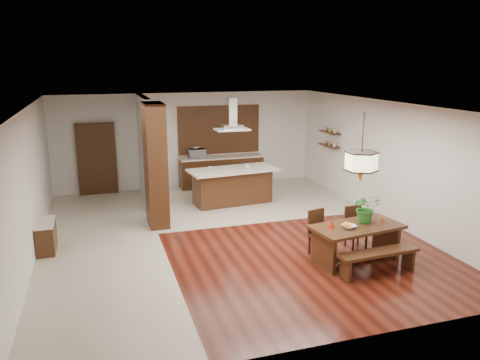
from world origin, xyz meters
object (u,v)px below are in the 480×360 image
object	(u,v)px
dining_bench	(378,262)
dining_chair_left	(321,233)
hallway_console	(46,236)
foliage_plant	(366,208)
fruit_bowl	(349,227)
kitchen_island	(232,186)
pendant_lantern	(362,148)
range_hood	(232,114)
island_cup	(248,167)
dining_table	(356,235)
microwave	(197,153)
dining_chair_right	(356,228)

from	to	relation	value
dining_bench	dining_chair_left	size ratio (longest dim) A/B	1.72
hallway_console	dining_bench	size ratio (longest dim) A/B	0.56
dining_bench	foliage_plant	size ratio (longest dim) A/B	2.70
fruit_bowl	kitchen_island	xyz separation A→B (m)	(-0.97, 4.51, -0.26)
pendant_lantern	fruit_bowl	size ratio (longest dim) A/B	5.09
foliage_plant	kitchen_island	bearing A→B (deg)	108.77
fruit_bowl	range_hood	xyz separation A→B (m)	(-0.97, 4.52, 1.70)
kitchen_island	range_hood	xyz separation A→B (m)	(0.00, 0.00, 1.96)
foliage_plant	fruit_bowl	size ratio (longest dim) A/B	2.27
dining_chair_left	pendant_lantern	world-z (taller)	pendant_lantern
dining_bench	dining_chair_left	distance (m)	1.27
dining_chair_left	range_hood	xyz separation A→B (m)	(-0.69, 3.96, 2.01)
dining_chair_left	range_hood	size ratio (longest dim) A/B	1.02
hallway_console	island_cup	bearing A→B (deg)	21.37
dining_table	range_hood	xyz separation A→B (m)	(-1.20, 4.43, 1.93)
dining_chair_left	pendant_lantern	bearing A→B (deg)	-57.00
dining_table	range_hood	world-z (taller)	range_hood
pendant_lantern	fruit_bowl	xyz separation A→B (m)	(-0.23, -0.09, -1.48)
dining_chair_left	island_cup	bearing A→B (deg)	79.99
dining_bench	kitchen_island	world-z (taller)	kitchen_island
dining_chair_left	microwave	bearing A→B (deg)	87.72
dining_table	dining_chair_left	xyz separation A→B (m)	(-0.51, 0.47, -0.08)
dining_bench	microwave	xyz separation A→B (m)	(-1.86, 6.95, 0.87)
dining_chair_right	hallway_console	bearing A→B (deg)	163.59
foliage_plant	fruit_bowl	bearing A→B (deg)	-156.27
dining_table	dining_chair_left	bearing A→B (deg)	137.44
fruit_bowl	range_hood	bearing A→B (deg)	102.13
dining_chair_right	microwave	size ratio (longest dim) A/B	1.75
dining_table	pendant_lantern	xyz separation A→B (m)	(-0.00, 0.00, 1.71)
dining_bench	foliage_plant	world-z (taller)	foliage_plant
dining_chair_right	kitchen_island	world-z (taller)	kitchen_island
range_hood	dining_table	bearing A→B (deg)	-74.79
dining_chair_left	dining_bench	bearing A→B (deg)	-75.74
dining_bench	hallway_console	bearing A→B (deg)	153.30
dining_bench	fruit_bowl	xyz separation A→B (m)	(-0.32, 0.54, 0.54)
range_hood	hallway_console	bearing A→B (deg)	-155.61
kitchen_island	microwave	xyz separation A→B (m)	(-0.57, 1.90, 0.58)
island_cup	hallway_console	bearing A→B (deg)	-158.63
island_cup	microwave	xyz separation A→B (m)	(-0.96, 2.03, 0.05)
hallway_console	dining_chair_left	distance (m)	5.62
hallway_console	microwave	world-z (taller)	microwave
fruit_bowl	microwave	distance (m)	6.60
microwave	dining_chair_right	bearing A→B (deg)	-75.70
dining_table	foliage_plant	bearing A→B (deg)	25.97
dining_chair_right	range_hood	distance (m)	4.61
microwave	dining_table	bearing A→B (deg)	-80.45
island_cup	dining_chair_left	bearing A→B (deg)	-85.57
dining_table	island_cup	world-z (taller)	island_cup
hallway_console	dining_bench	bearing A→B (deg)	-26.70
fruit_bowl	island_cup	size ratio (longest dim) A/B	1.92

